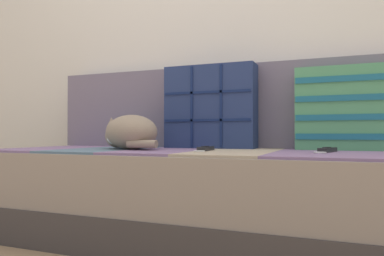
{
  "coord_description": "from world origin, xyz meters",
  "views": [
    {
      "loc": [
        0.59,
        -1.5,
        0.49
      ],
      "look_at": [
        -0.03,
        0.05,
        0.51
      ],
      "focal_mm": 35.0,
      "sensor_mm": 36.0,
      "label": 1
    }
  ],
  "objects_px": {
    "throw_pillow_quilted": "(210,107)",
    "game_remote_near": "(205,149)",
    "throw_pillow_striped": "(345,108)",
    "couch": "(205,195)",
    "game_remote_far": "(327,150)",
    "sleeping_cat": "(128,133)"
  },
  "relations": [
    {
      "from": "throw_pillow_quilted",
      "to": "game_remote_near",
      "type": "relative_size",
      "value": 2.33
    },
    {
      "from": "throw_pillow_striped",
      "to": "game_remote_near",
      "type": "xyz_separation_m",
      "value": [
        -0.57,
        -0.3,
        -0.18
      ]
    },
    {
      "from": "couch",
      "to": "throw_pillow_striped",
      "type": "height_order",
      "value": "throw_pillow_striped"
    },
    {
      "from": "game_remote_near",
      "to": "game_remote_far",
      "type": "bearing_deg",
      "value": 6.77
    },
    {
      "from": "game_remote_far",
      "to": "throw_pillow_striped",
      "type": "bearing_deg",
      "value": 73.9
    },
    {
      "from": "sleeping_cat",
      "to": "game_remote_far",
      "type": "bearing_deg",
      "value": 2.43
    },
    {
      "from": "couch",
      "to": "game_remote_far",
      "type": "xyz_separation_m",
      "value": [
        0.53,
        -0.03,
        0.22
      ]
    },
    {
      "from": "throw_pillow_striped",
      "to": "game_remote_far",
      "type": "height_order",
      "value": "throw_pillow_striped"
    },
    {
      "from": "couch",
      "to": "throw_pillow_striped",
      "type": "distance_m",
      "value": 0.75
    },
    {
      "from": "couch",
      "to": "game_remote_near",
      "type": "relative_size",
      "value": 10.35
    },
    {
      "from": "couch",
      "to": "sleeping_cat",
      "type": "bearing_deg",
      "value": -170.11
    },
    {
      "from": "couch",
      "to": "throw_pillow_quilted",
      "type": "xyz_separation_m",
      "value": [
        -0.04,
        0.21,
        0.42
      ]
    },
    {
      "from": "couch",
      "to": "throw_pillow_striped",
      "type": "bearing_deg",
      "value": 19.23
    },
    {
      "from": "throw_pillow_striped",
      "to": "game_remote_near",
      "type": "relative_size",
      "value": 2.1
    },
    {
      "from": "throw_pillow_striped",
      "to": "game_remote_far",
      "type": "distance_m",
      "value": 0.31
    },
    {
      "from": "throw_pillow_striped",
      "to": "game_remote_near",
      "type": "bearing_deg",
      "value": -152.51
    },
    {
      "from": "couch",
      "to": "game_remote_near",
      "type": "bearing_deg",
      "value": -67.64
    },
    {
      "from": "game_remote_near",
      "to": "game_remote_far",
      "type": "xyz_separation_m",
      "value": [
        0.5,
        0.06,
        -0.0
      ]
    },
    {
      "from": "throw_pillow_striped",
      "to": "sleeping_cat",
      "type": "distance_m",
      "value": 1.01
    },
    {
      "from": "throw_pillow_striped",
      "to": "game_remote_far",
      "type": "relative_size",
      "value": 2.2
    },
    {
      "from": "couch",
      "to": "sleeping_cat",
      "type": "relative_size",
      "value": 5.54
    },
    {
      "from": "throw_pillow_quilted",
      "to": "throw_pillow_striped",
      "type": "bearing_deg",
      "value": -0.05
    }
  ]
}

